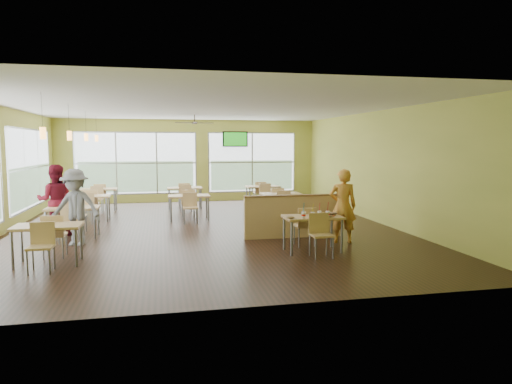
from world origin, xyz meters
TOP-DOWN VIEW (x-y plane):
  - room at (0.00, 0.00)m, footprint 12.00×12.04m
  - window_bays at (-2.65, 3.08)m, footprint 9.24×10.24m
  - main_table at (2.00, -3.00)m, footprint 1.22×1.52m
  - half_wall_divider at (2.00, -1.55)m, footprint 2.40×0.14m
  - dining_tables at (-1.05, 1.71)m, footprint 6.92×8.72m
  - pendant_lights at (-3.20, 0.68)m, footprint 0.11×7.31m
  - ceiling_fan at (-0.00, 3.00)m, footprint 1.25×1.25m
  - tv_backwall at (1.80, 5.90)m, footprint 1.00×0.07m
  - man_plaid at (2.94, -2.34)m, footprint 0.71×0.56m
  - patron_maroon at (-3.66, -0.10)m, footprint 0.92×0.75m
  - patron_grey at (-2.98, -1.37)m, footprint 1.23×0.90m
  - cup_blue at (1.73, -3.23)m, footprint 0.09×0.09m
  - cup_yellow at (1.92, -3.24)m, footprint 0.09×0.09m
  - cup_red_near at (2.12, -3.08)m, footprint 0.09×0.09m
  - cup_red_far at (2.25, -3.23)m, footprint 0.10×0.10m
  - food_basket at (2.44, -2.95)m, footprint 0.24×0.24m
  - ketchup_cup at (2.41, -3.14)m, footprint 0.05×0.05m
  - wrapper_left at (1.45, -3.20)m, footprint 0.21×0.20m
  - wrapper_mid at (2.12, -2.89)m, footprint 0.24×0.23m
  - wrapper_right at (2.31, -3.21)m, footprint 0.15×0.13m

SIDE VIEW (x-z plane):
  - half_wall_divider at x=2.00m, z-range 0.00..1.04m
  - dining_tables at x=-1.05m, z-range 0.20..1.07m
  - main_table at x=2.00m, z-range 0.20..1.07m
  - ketchup_cup at x=2.41m, z-range 0.75..0.77m
  - wrapper_right at x=2.31m, z-range 0.75..0.79m
  - wrapper_left at x=1.45m, z-range 0.75..0.79m
  - wrapper_mid at x=2.12m, z-range 0.75..0.80m
  - food_basket at x=2.44m, z-range 0.75..0.81m
  - cup_red_near at x=2.12m, z-range 0.66..0.97m
  - cup_yellow at x=1.92m, z-range 0.66..0.97m
  - cup_blue at x=1.73m, z-range 0.65..0.99m
  - cup_red_far at x=2.25m, z-range 0.65..0.99m
  - man_plaid at x=2.94m, z-range 0.00..1.70m
  - patron_grey at x=-2.98m, z-range 0.00..1.71m
  - patron_maroon at x=-3.66m, z-range 0.00..1.76m
  - window_bays at x=-2.65m, z-range 0.29..2.66m
  - room at x=0.00m, z-range 0.00..3.20m
  - tv_backwall at x=1.80m, z-range 2.15..2.75m
  - pendant_lights at x=-3.20m, z-range 2.02..2.88m
  - ceiling_fan at x=0.00m, z-range 2.80..3.09m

